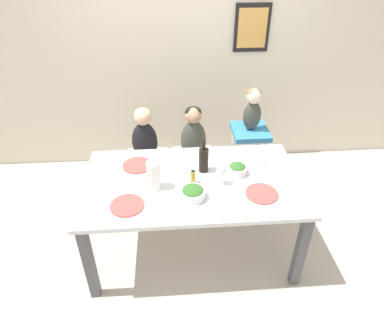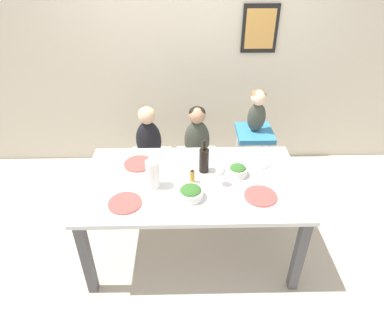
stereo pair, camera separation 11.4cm
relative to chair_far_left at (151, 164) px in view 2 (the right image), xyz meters
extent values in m
plane|color=#BCB2A3|center=(0.41, -0.76, -0.38)|extent=(14.00, 14.00, 0.00)
cube|color=beige|center=(0.41, 0.73, 0.97)|extent=(10.00, 0.06, 2.70)
cube|color=black|center=(1.12, 0.68, 1.15)|extent=(0.36, 0.02, 0.47)
cube|color=gold|center=(1.12, 0.67, 1.15)|extent=(0.29, 0.00, 0.39)
cube|color=silver|center=(0.41, -0.76, 0.35)|extent=(1.68, 0.95, 0.03)
cube|color=#4C4C51|center=(-0.38, -1.18, -0.02)|extent=(0.07, 0.07, 0.72)
cube|color=#4C4C51|center=(1.19, -1.18, -0.02)|extent=(0.07, 0.07, 0.72)
cube|color=#4C4C51|center=(-0.38, -0.35, -0.02)|extent=(0.07, 0.07, 0.72)
cube|color=#4C4C51|center=(1.19, -0.35, -0.02)|extent=(0.07, 0.07, 0.72)
cylinder|color=silver|center=(-0.15, -0.15, -0.18)|extent=(0.04, 0.04, 0.40)
cylinder|color=silver|center=(0.15, -0.15, -0.18)|extent=(0.04, 0.04, 0.40)
cylinder|color=silver|center=(-0.15, 0.15, -0.18)|extent=(0.04, 0.04, 0.40)
cylinder|color=silver|center=(0.15, 0.15, -0.18)|extent=(0.04, 0.04, 0.40)
cube|color=silver|center=(0.00, 0.00, 0.04)|extent=(0.40, 0.44, 0.05)
cylinder|color=silver|center=(0.32, -0.15, -0.18)|extent=(0.04, 0.04, 0.40)
cylinder|color=silver|center=(0.62, -0.15, -0.18)|extent=(0.04, 0.04, 0.40)
cylinder|color=silver|center=(0.32, 0.15, -0.18)|extent=(0.04, 0.04, 0.40)
cylinder|color=silver|center=(0.62, 0.15, -0.18)|extent=(0.04, 0.04, 0.40)
cube|color=silver|center=(0.47, 0.00, 0.04)|extent=(0.40, 0.44, 0.05)
cylinder|color=silver|center=(0.90, -0.13, -0.03)|extent=(0.04, 0.04, 0.70)
cylinder|color=silver|center=(1.16, -0.13, -0.03)|extent=(0.04, 0.04, 0.70)
cylinder|color=silver|center=(0.90, 0.13, -0.03)|extent=(0.04, 0.04, 0.70)
cylinder|color=silver|center=(1.16, 0.13, -0.03)|extent=(0.04, 0.04, 0.70)
cube|color=teal|center=(1.03, 0.00, 0.35)|extent=(0.34, 0.37, 0.05)
ellipsoid|color=black|center=(0.00, 0.00, 0.28)|extent=(0.25, 0.15, 0.42)
sphere|color=#D6AD89|center=(0.00, 0.00, 0.54)|extent=(0.16, 0.16, 0.16)
ellipsoid|color=#DBC684|center=(0.00, 0.01, 0.57)|extent=(0.16, 0.15, 0.11)
ellipsoid|color=#3D4238|center=(0.47, 0.00, 0.28)|extent=(0.25, 0.15, 0.42)
sphere|color=tan|center=(0.47, 0.00, 0.54)|extent=(0.16, 0.16, 0.16)
ellipsoid|color=black|center=(0.47, 0.01, 0.57)|extent=(0.16, 0.15, 0.11)
ellipsoid|color=#3D4238|center=(1.03, 0.00, 0.52)|extent=(0.17, 0.11, 0.29)
sphere|color=beige|center=(1.03, 0.00, 0.72)|extent=(0.14, 0.14, 0.14)
ellipsoid|color=olive|center=(1.03, 0.01, 0.74)|extent=(0.14, 0.14, 0.10)
cylinder|color=black|center=(0.50, -0.64, 0.47)|extent=(0.08, 0.08, 0.20)
cylinder|color=black|center=(0.50, -0.64, 0.61)|extent=(0.03, 0.03, 0.09)
cylinder|color=black|center=(0.50, -0.64, 0.64)|extent=(0.03, 0.03, 0.02)
cylinder|color=white|center=(0.11, -0.82, 0.48)|extent=(0.10, 0.10, 0.22)
cylinder|color=white|center=(0.62, -0.81, 0.37)|extent=(0.06, 0.06, 0.00)
cylinder|color=white|center=(0.62, -0.81, 0.41)|extent=(0.01, 0.01, 0.07)
ellipsoid|color=white|center=(0.62, -0.81, 0.49)|extent=(0.07, 0.07, 0.09)
cylinder|color=white|center=(0.39, -0.96, 0.40)|extent=(0.18, 0.18, 0.07)
ellipsoid|color=#336628|center=(0.39, -0.96, 0.44)|extent=(0.15, 0.15, 0.05)
cylinder|color=white|center=(0.76, -0.70, 0.40)|extent=(0.15, 0.15, 0.07)
ellipsoid|color=#336628|center=(0.76, -0.70, 0.44)|extent=(0.13, 0.13, 0.05)
cylinder|color=#D14C47|center=(-0.07, -1.02, 0.37)|extent=(0.24, 0.24, 0.01)
cylinder|color=#D14C47|center=(-0.03, -0.53, 0.37)|extent=(0.24, 0.24, 0.01)
cylinder|color=silver|center=(0.94, -0.52, 0.37)|extent=(0.24, 0.24, 0.01)
cylinder|color=#D14C47|center=(0.90, -0.96, 0.37)|extent=(0.24, 0.24, 0.01)
cylinder|color=#BC8E33|center=(0.41, -0.79, 0.42)|extent=(0.04, 0.04, 0.11)
cone|color=black|center=(0.41, -0.79, 0.48)|extent=(0.03, 0.03, 0.02)
camera|label=1|loc=(0.25, -2.85, 1.99)|focal=32.00mm
camera|label=2|loc=(0.36, -2.85, 1.99)|focal=32.00mm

